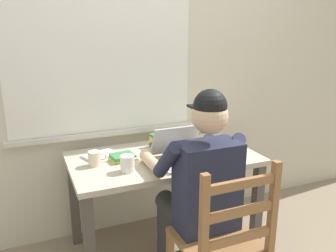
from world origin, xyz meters
TOP-DOWN VIEW (x-y plane):
  - ground_plane at (0.00, 0.00)m, footprint 8.00×8.00m
  - back_wall at (-0.01, 0.43)m, footprint 6.00×0.08m
  - desk at (0.00, 0.00)m, footprint 1.24×0.70m
  - seated_person at (0.04, -0.42)m, footprint 0.50×0.60m
  - wooden_chair at (0.04, -0.70)m, footprint 0.42×0.42m
  - laptop at (0.07, -0.14)m, footprint 0.33×0.33m
  - computer_mouse at (0.32, -0.22)m, footprint 0.06×0.10m
  - coffee_mug_white at (-0.46, 0.01)m, footprint 0.12×0.08m
  - coffee_mug_dark at (0.36, 0.02)m, footprint 0.12×0.08m
  - coffee_mug_spare at (-0.29, -0.16)m, footprint 0.12×0.09m
  - book_stack_main at (0.07, 0.16)m, footprint 0.19×0.16m
  - book_stack_side at (-0.27, 0.03)m, footprint 0.17×0.15m
  - paper_pile_near_laptop at (-0.38, 0.13)m, footprint 0.27×0.25m
  - paper_pile_back_corner at (0.23, 0.18)m, footprint 0.28×0.22m
  - landscape_photo_print at (0.33, 0.18)m, footprint 0.14×0.10m

SIDE VIEW (x-z plane):
  - ground_plane at x=0.00m, z-range 0.00..0.00m
  - wooden_chair at x=0.04m, z-range -0.01..0.92m
  - desk at x=0.00m, z-range 0.25..0.95m
  - seated_person at x=0.04m, z-range 0.06..1.29m
  - landscape_photo_print at x=0.33m, z-range 0.70..0.70m
  - paper_pile_back_corner at x=0.23m, z-range 0.70..0.71m
  - paper_pile_near_laptop at x=-0.38m, z-range 0.70..0.72m
  - computer_mouse at x=0.32m, z-range 0.70..0.74m
  - book_stack_side at x=-0.27m, z-range 0.70..0.74m
  - coffee_mug_dark at x=0.36m, z-range 0.70..0.79m
  - coffee_mug_white at x=-0.46m, z-range 0.70..0.79m
  - book_stack_main at x=0.07m, z-range 0.70..0.80m
  - coffee_mug_spare at x=-0.29m, z-range 0.70..0.80m
  - laptop at x=0.07m, z-range 0.64..0.86m
  - back_wall at x=-0.01m, z-range 0.00..2.60m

